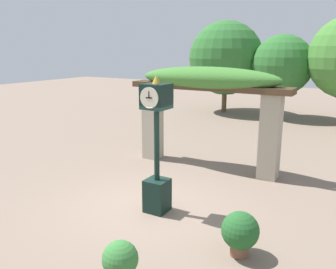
{
  "coord_description": "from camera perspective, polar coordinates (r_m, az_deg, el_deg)",
  "views": [
    {
      "loc": [
        4.46,
        -6.63,
        3.7
      ],
      "look_at": [
        0.36,
        0.37,
        1.74
      ],
      "focal_mm": 38.0,
      "sensor_mm": 36.0,
      "label": 1
    }
  ],
  "objects": [
    {
      "name": "ground_plane",
      "position": [
        8.81,
        -3.3,
        -11.27
      ],
      "size": [
        60.0,
        60.0,
        0.0
      ],
      "primitive_type": "plane",
      "color": "#7F6B5B"
    },
    {
      "name": "pedestal_clock",
      "position": [
        7.99,
        -1.81,
        -2.36
      ],
      "size": [
        0.55,
        0.59,
        3.16
      ],
      "color": "black",
      "rests_on": "ground"
    },
    {
      "name": "pergola",
      "position": [
        11.03,
        6.32,
        6.69
      ],
      "size": [
        5.14,
        1.14,
        3.18
      ],
      "color": "#A89E89",
      "rests_on": "ground"
    },
    {
      "name": "potted_plant_near_left",
      "position": [
        6.8,
        11.49,
        -15.05
      ],
      "size": [
        0.69,
        0.69,
        0.84
      ],
      "color": "brown",
      "rests_on": "ground"
    },
    {
      "name": "potted_plant_near_right",
      "position": [
        6.0,
        -7.66,
        -19.64
      ],
      "size": [
        0.58,
        0.58,
        0.78
      ],
      "color": "gray",
      "rests_on": "ground"
    },
    {
      "name": "tree_line",
      "position": [
        20.32,
        17.49,
        11.45
      ],
      "size": [
        10.7,
        4.35,
        5.34
      ],
      "color": "brown",
      "rests_on": "ground"
    }
  ]
}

